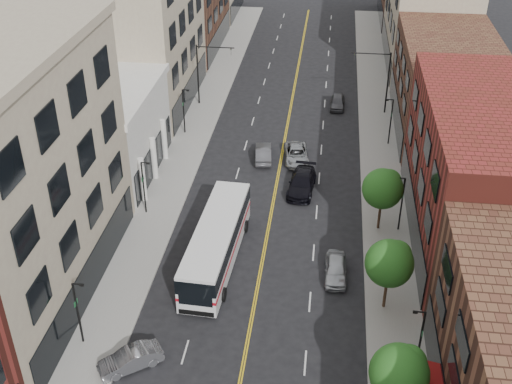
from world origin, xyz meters
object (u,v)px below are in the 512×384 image
at_px(car_lane_b, 296,154).
at_px(car_lane_c, 338,102).
at_px(city_bus, 217,241).
at_px(car_angle_b, 130,359).
at_px(car_lane_a, 302,183).
at_px(car_lane_behind, 263,153).
at_px(car_parked_far, 336,269).

height_order(car_lane_b, car_lane_c, car_lane_b).
bearing_deg(car_lane_c, city_bus, -104.32).
bearing_deg(car_angle_b, car_lane_c, 127.90).
relative_size(city_bus, car_lane_a, 2.37).
distance_m(car_lane_b, car_lane_c, 14.23).
bearing_deg(car_lane_c, car_lane_behind, -115.80).
xyz_separation_m(car_angle_b, car_lane_a, (9.60, 23.25, 0.14)).
relative_size(car_parked_far, car_lane_c, 1.03).
bearing_deg(car_angle_b, car_lane_b, 127.72).
bearing_deg(car_lane_c, car_angle_b, -104.60).
bearing_deg(car_angle_b, car_lane_a, 121.96).
distance_m(car_angle_b, car_lane_c, 44.59).
distance_m(car_lane_a, car_lane_c, 19.74).
bearing_deg(car_lane_b, city_bus, -113.82).
xyz_separation_m(car_lane_a, car_lane_b, (-0.89, 5.84, -0.12)).
height_order(car_parked_far, car_lane_behind, car_lane_behind).
distance_m(city_bus, car_parked_far, 9.47).
bearing_deg(car_lane_c, car_parked_far, -87.57).
height_order(car_parked_far, car_lane_c, car_parked_far).
xyz_separation_m(car_parked_far, car_lane_a, (-3.36, 12.39, 0.10)).
bearing_deg(car_lane_behind, car_lane_a, 120.50).
bearing_deg(city_bus, car_parked_far, -1.84).
distance_m(car_angle_b, car_lane_a, 25.16).
height_order(car_angle_b, car_parked_far, car_parked_far).
xyz_separation_m(city_bus, car_lane_behind, (1.75, 17.22, -1.25)).
relative_size(car_angle_b, car_lane_b, 0.82).
distance_m(car_parked_far, car_lane_behind, 19.52).
xyz_separation_m(city_bus, car_angle_b, (-3.61, -11.63, -1.31)).
bearing_deg(car_lane_a, car_lane_behind, 131.67).
height_order(city_bus, car_angle_b, city_bus).
relative_size(car_parked_far, car_lane_a, 0.75).
xyz_separation_m(car_lane_a, car_lane_c, (3.06, 19.51, -0.12)).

